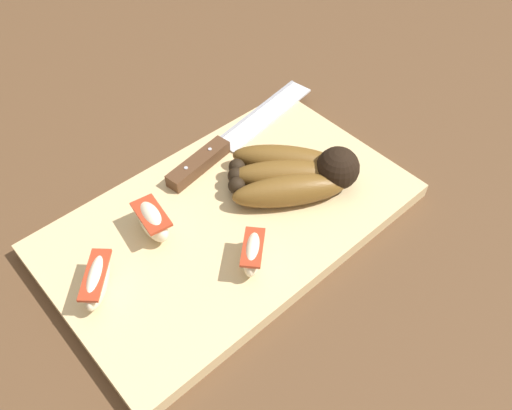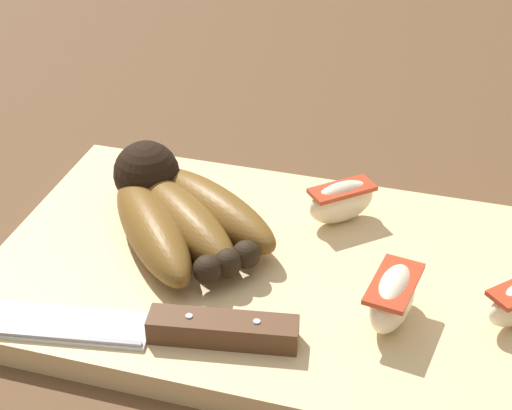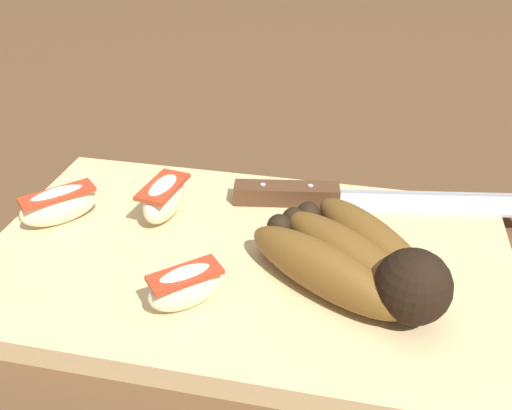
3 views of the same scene
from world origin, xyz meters
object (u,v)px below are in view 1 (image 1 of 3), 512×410
Objects in this scene: apple_wedge_near at (253,253)px; apple_wedge_middle at (153,221)px; chefs_knife at (223,145)px; apple_wedge_far at (97,280)px; banana_bunch at (296,174)px.

apple_wedge_near is 0.12m from apple_wedge_middle.
apple_wedge_far reaches higher than chefs_knife.
chefs_knife is 0.19m from apple_wedge_near.
apple_wedge_near and apple_wedge_far have the same top height.
apple_wedge_near is at bearing -119.70° from chefs_knife.
chefs_knife is at bearing 101.99° from banana_bunch.
apple_wedge_middle is (-0.18, 0.06, -0.00)m from banana_bunch.
apple_wedge_near is 0.17m from apple_wedge_far.
apple_wedge_far is at bearing 173.62° from banana_bunch.
apple_wedge_middle is (-0.15, -0.06, 0.01)m from chefs_knife.
apple_wedge_middle reaches higher than chefs_knife.
chefs_knife is at bearing 19.39° from apple_wedge_far.
apple_wedge_middle is at bearing 162.20° from banana_bunch.
apple_wedge_middle is (-0.06, 0.11, 0.00)m from apple_wedge_near.
banana_bunch is 0.13m from apple_wedge_near.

